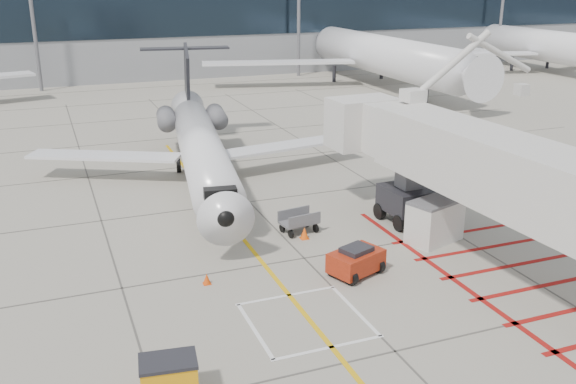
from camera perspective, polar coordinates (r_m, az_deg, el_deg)
name	(u,v)px	position (r m, az deg, el deg)	size (l,w,h in m)	color
ground_plane	(343,298)	(25.59, 4.93, -9.40)	(260.00, 260.00, 0.00)	#9D9787
regional_jet	(204,134)	(36.32, -7.50, 5.10)	(21.42, 27.01, 7.08)	white
jet_bridge	(497,183)	(27.70, 18.09, 0.75)	(9.27, 19.57, 7.83)	silver
pushback_tug	(356,260)	(27.27, 6.07, -6.02)	(2.26, 1.41, 1.32)	#A1260F
spill_bin	(169,380)	(20.04, -10.52, -16.10)	(1.63, 1.09, 1.42)	orange
baggage_cart	(299,221)	(31.43, 0.99, -2.63)	(1.80, 1.14, 1.14)	#5B5B60
ground_power_unit	(435,221)	(31.02, 12.92, -2.51)	(2.59, 1.51, 2.05)	silver
cone_nose	(207,279)	(26.69, -7.23, -7.66)	(0.33, 0.33, 0.46)	#DC450B
cone_side	(304,233)	(30.79, 1.47, -3.66)	(0.41, 0.41, 0.57)	#F6550C
terminal_building	(188,12)	(92.50, -8.92, 15.52)	(180.00, 28.00, 14.00)	gray
terminal_glass_band	(214,10)	(78.82, -6.62, 15.80)	(180.00, 0.10, 6.00)	black
bg_aircraft_c	(368,27)	(75.24, 7.16, 14.33)	(37.71, 41.90, 12.57)	silver
bg_aircraft_d	(546,25)	(89.96, 21.92, 13.63)	(35.27, 39.19, 11.76)	silver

